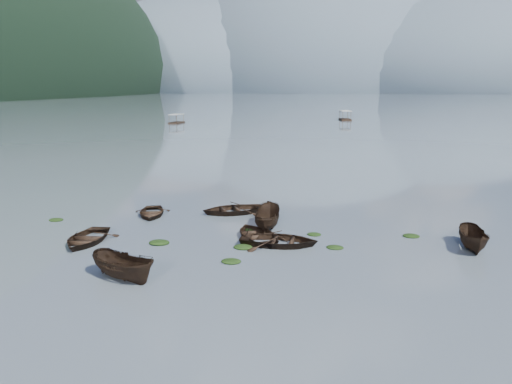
% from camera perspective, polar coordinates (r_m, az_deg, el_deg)
% --- Properties ---
extents(ground_plane, '(2400.00, 2400.00, 0.00)m').
position_cam_1_polar(ground_plane, '(24.56, -5.40, -10.34)').
color(ground_plane, slate).
extents(haze_mtn_a, '(520.00, 520.00, 280.00)m').
position_cam_1_polar(haze_mtn_a, '(959.57, -5.32, 11.40)').
color(haze_mtn_a, '#475666').
rests_on(haze_mtn_a, ground).
extents(haze_mtn_b, '(520.00, 520.00, 340.00)m').
position_cam_1_polar(haze_mtn_b, '(924.21, 6.92, 11.34)').
color(haze_mtn_b, '#475666').
rests_on(haze_mtn_b, ground).
extents(haze_mtn_c, '(520.00, 520.00, 260.00)m').
position_cam_1_polar(haze_mtn_c, '(931.43, 19.51, 10.76)').
color(haze_mtn_c, '#475666').
rests_on(haze_mtn_c, ground).
extents(rowboat_0, '(3.47, 4.62, 0.91)m').
position_cam_1_polar(rowboat_0, '(32.21, -18.79, -5.46)').
color(rowboat_0, black).
rests_on(rowboat_0, ground).
extents(rowboat_2, '(4.36, 3.11, 1.58)m').
position_cam_1_polar(rowboat_2, '(25.75, -14.80, -9.62)').
color(rowboat_2, black).
rests_on(rowboat_2, ground).
extents(rowboat_3, '(4.84, 5.24, 0.89)m').
position_cam_1_polar(rowboat_3, '(31.34, 0.10, -5.28)').
color(rowboat_3, black).
rests_on(rowboat_3, ground).
extents(rowboat_4, '(4.67, 3.33, 0.97)m').
position_cam_1_polar(rowboat_4, '(30.01, 2.65, -6.08)').
color(rowboat_4, black).
rests_on(rowboat_4, ground).
extents(rowboat_5, '(1.58, 3.90, 1.49)m').
position_cam_1_polar(rowboat_5, '(31.95, 23.53, -5.97)').
color(rowboat_5, black).
rests_on(rowboat_5, ground).
extents(rowboat_6, '(3.78, 4.49, 0.80)m').
position_cam_1_polar(rowboat_6, '(37.52, -11.86, -2.63)').
color(rowboat_6, black).
rests_on(rowboat_6, ground).
extents(rowboat_7, '(5.69, 5.14, 0.97)m').
position_cam_1_polar(rowboat_7, '(37.43, -2.62, -2.41)').
color(rowboat_7, black).
rests_on(rowboat_7, ground).
extents(rowboat_8, '(1.85, 4.31, 1.63)m').
position_cam_1_polar(rowboat_8, '(33.45, 1.26, -4.16)').
color(rowboat_8, black).
rests_on(rowboat_8, ground).
extents(weed_clump_0, '(1.26, 1.03, 0.28)m').
position_cam_1_polar(weed_clump_0, '(30.79, -10.99, -5.83)').
color(weed_clump_0, black).
rests_on(weed_clump_0, ground).
extents(weed_clump_1, '(1.13, 0.90, 0.25)m').
position_cam_1_polar(weed_clump_1, '(29.46, -1.51, -6.43)').
color(weed_clump_1, black).
rests_on(weed_clump_1, ground).
extents(weed_clump_2, '(1.09, 0.87, 0.24)m').
position_cam_1_polar(weed_clump_2, '(27.20, -2.85, -8.03)').
color(weed_clump_2, black).
rests_on(weed_clump_2, ground).
extents(weed_clump_3, '(0.90, 0.76, 0.20)m').
position_cam_1_polar(weed_clump_3, '(32.18, 6.66, -4.90)').
color(weed_clump_3, black).
rests_on(weed_clump_3, ground).
extents(weed_clump_4, '(1.02, 0.81, 0.21)m').
position_cam_1_polar(weed_clump_4, '(29.80, 9.02, -6.36)').
color(weed_clump_4, black).
rests_on(weed_clump_4, ground).
extents(weed_clump_5, '(1.04, 0.84, 0.22)m').
position_cam_1_polar(weed_clump_5, '(38.05, -21.88, -3.05)').
color(weed_clump_5, black).
rests_on(weed_clump_5, ground).
extents(weed_clump_6, '(0.94, 0.78, 0.20)m').
position_cam_1_polar(weed_clump_6, '(33.08, -0.59, -4.35)').
color(weed_clump_6, black).
rests_on(weed_clump_6, ground).
extents(weed_clump_7, '(1.05, 0.84, 0.23)m').
position_cam_1_polar(weed_clump_7, '(33.09, 17.32, -4.90)').
color(weed_clump_7, black).
rests_on(weed_clump_7, ground).
extents(pontoon_left, '(2.59, 5.84, 2.21)m').
position_cam_1_polar(pontoon_left, '(130.67, -9.06, 7.77)').
color(pontoon_left, black).
rests_on(pontoon_left, ground).
extents(pontoon_centre, '(3.82, 7.02, 2.55)m').
position_cam_1_polar(pontoon_centre, '(142.86, 10.14, 8.08)').
color(pontoon_centre, black).
rests_on(pontoon_centre, ground).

